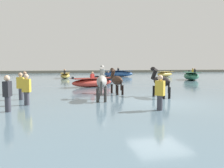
{
  "coord_description": "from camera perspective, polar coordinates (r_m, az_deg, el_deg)",
  "views": [
    {
      "loc": [
        -4.49,
        -9.28,
        1.98
      ],
      "look_at": [
        -1.28,
        3.83,
        0.84
      ],
      "focal_mm": 35.74,
      "sensor_mm": 36.0,
      "label": 1
    }
  ],
  "objects": [
    {
      "name": "ground_plane",
      "position": [
        10.5,
        11.91,
        -6.14
      ],
      "size": [
        120.0,
        120.0,
        0.0
      ],
      "primitive_type": "plane",
      "color": "gray"
    },
    {
      "name": "water_surface",
      "position": [
        19.88,
        -0.63,
        -0.38
      ],
      "size": [
        90.0,
        90.0,
        0.34
      ],
      "primitive_type": "cube",
      "color": "slate",
      "rests_on": "ground"
    },
    {
      "name": "horse_lead_dark_bay",
      "position": [
        12.72,
        1.17,
        0.78
      ],
      "size": [
        0.59,
        1.68,
        1.82
      ],
      "color": "#382319",
      "rests_on": "ground"
    },
    {
      "name": "horse_trailing_black",
      "position": [
        11.62,
        12.34,
        0.48
      ],
      "size": [
        0.61,
        1.75,
        1.89
      ],
      "color": "black",
      "rests_on": "ground"
    },
    {
      "name": "horse_flank_grey",
      "position": [
        10.42,
        -2.63,
        0.43
      ],
      "size": [
        0.78,
        1.84,
        2.0
      ],
      "color": "gray",
      "rests_on": "ground"
    },
    {
      "name": "boat_distant_east",
      "position": [
        32.85,
        13.36,
        2.49
      ],
      "size": [
        3.57,
        2.89,
        0.87
      ],
      "color": "gold",
      "rests_on": "water_surface"
    },
    {
      "name": "boat_mid_outer",
      "position": [
        31.58,
        1.61,
        2.65
      ],
      "size": [
        4.28,
        2.18,
        1.35
      ],
      "color": "#28518E",
      "rests_on": "water_surface"
    },
    {
      "name": "boat_distant_west",
      "position": [
        28.52,
        -11.9,
        2.12
      ],
      "size": [
        1.37,
        3.43,
        1.14
      ],
      "color": "gold",
      "rests_on": "water_surface"
    },
    {
      "name": "boat_near_port",
      "position": [
        16.97,
        -5.03,
        0.43
      ],
      "size": [
        3.57,
        2.3,
        1.16
      ],
      "color": "#BC382D",
      "rests_on": "water_surface"
    },
    {
      "name": "boat_mid_channel",
      "position": [
        26.51,
        19.6,
        1.96
      ],
      "size": [
        3.17,
        4.42,
        1.35
      ],
      "color": "#337556",
      "rests_on": "water_surface"
    },
    {
      "name": "boat_far_offshore",
      "position": [
        23.61,
        -2.62,
        1.51
      ],
      "size": [
        2.58,
        0.86,
        0.99
      ],
      "color": "black",
      "rests_on": "water_surface"
    },
    {
      "name": "person_wading_close",
      "position": [
        8.3,
        12.15,
        -2.98
      ],
      "size": [
        0.36,
        0.37,
        1.63
      ],
      "color": "#383842",
      "rests_on": "ground"
    },
    {
      "name": "person_wading_mid",
      "position": [
        9.8,
        -21.01,
        -2.01
      ],
      "size": [
        0.36,
        0.28,
        1.63
      ],
      "color": "#383842",
      "rests_on": "ground"
    },
    {
      "name": "person_spectator_far",
      "position": [
        13.62,
        -21.35,
        -0.18
      ],
      "size": [
        0.22,
        0.33,
        1.63
      ],
      "color": "#383842",
      "rests_on": "ground"
    },
    {
      "name": "person_onlooker_right",
      "position": [
        11.4,
        -22.3,
        -1.12
      ],
      "size": [
        0.36,
        0.28,
        1.63
      ],
      "color": "#383842",
      "rests_on": "ground"
    },
    {
      "name": "person_onlooker_left",
      "position": [
        8.66,
        -25.15,
        -3.01
      ],
      "size": [
        0.27,
        0.36,
        1.63
      ],
      "color": "#383842",
      "rests_on": "ground"
    },
    {
      "name": "channel_buoy",
      "position": [
        20.38,
        -3.98,
        0.64
      ],
      "size": [
        0.29,
        0.29,
        0.66
      ],
      "color": "#E54C1E",
      "rests_on": "water_surface"
    },
    {
      "name": "far_shoreline",
      "position": [
        48.08,
        -8.38,
        2.96
      ],
      "size": [
        80.0,
        2.4,
        0.88
      ],
      "primitive_type": "cube",
      "color": "#706B5B",
      "rests_on": "ground"
    }
  ]
}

